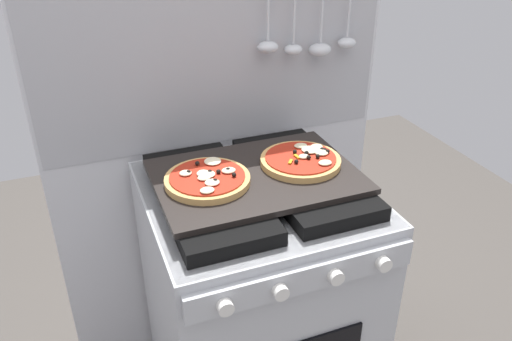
{
  "coord_description": "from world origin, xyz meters",
  "views": [
    {
      "loc": [
        -0.44,
        -1.13,
        1.59
      ],
      "look_at": [
        0.0,
        0.0,
        0.93
      ],
      "focal_mm": 36.25,
      "sensor_mm": 36.0,
      "label": 1
    }
  ],
  "objects_px": {
    "baking_tray": "(256,176)",
    "pizza_right": "(302,160)",
    "stove": "(256,304)",
    "pizza_left": "(208,179)"
  },
  "relations": [
    {
      "from": "baking_tray",
      "to": "pizza_right",
      "type": "bearing_deg",
      "value": 3.24
    },
    {
      "from": "pizza_left",
      "to": "pizza_right",
      "type": "height_order",
      "value": "same"
    },
    {
      "from": "pizza_left",
      "to": "pizza_right",
      "type": "distance_m",
      "value": 0.27
    },
    {
      "from": "stove",
      "to": "baking_tray",
      "type": "distance_m",
      "value": 0.46
    },
    {
      "from": "pizza_left",
      "to": "pizza_right",
      "type": "relative_size",
      "value": 1.0
    },
    {
      "from": "baking_tray",
      "to": "pizza_right",
      "type": "height_order",
      "value": "pizza_right"
    },
    {
      "from": "baking_tray",
      "to": "pizza_right",
      "type": "distance_m",
      "value": 0.14
    },
    {
      "from": "stove",
      "to": "pizza_left",
      "type": "xyz_separation_m",
      "value": [
        -0.13,
        -0.0,
        0.48
      ]
    },
    {
      "from": "pizza_left",
      "to": "pizza_right",
      "type": "xyz_separation_m",
      "value": [
        0.27,
        0.01,
        -0.0
      ]
    },
    {
      "from": "stove",
      "to": "pizza_right",
      "type": "bearing_deg",
      "value": 3.91
    }
  ]
}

